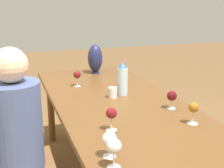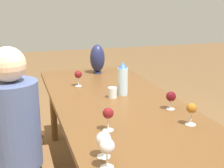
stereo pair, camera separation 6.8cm
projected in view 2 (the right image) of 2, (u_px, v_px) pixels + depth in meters
The scene contains 13 objects.
dining_table at pixel (115, 108), 2.41m from camera, with size 2.22×0.93×0.75m.
water_bottle at pixel (123, 79), 2.47m from camera, with size 0.08×0.08×0.27m.
water_tumbler at pixel (113, 93), 2.41m from camera, with size 0.07×0.07×0.08m.
vase at pixel (97, 58), 3.18m from camera, with size 0.15×0.15×0.30m.
wine_glass_0 at pixel (171, 97), 2.15m from camera, with size 0.07×0.07×0.13m.
wine_glass_1 at pixel (108, 114), 1.80m from camera, with size 0.07×0.07×0.14m.
wine_glass_2 at pixel (104, 140), 1.50m from camera, with size 0.08×0.08×0.13m.
wine_glass_3 at pixel (107, 147), 1.40m from camera, with size 0.07×0.07×0.14m.
wine_glass_4 at pixel (78, 75), 2.72m from camera, with size 0.07×0.07×0.14m.
wine_glass_5 at pixel (192, 109), 1.88m from camera, with size 0.07×0.07×0.14m.
chair_near at pixel (4, 159), 1.95m from camera, with size 0.44×0.44×0.99m.
chair_far at pixel (6, 119), 2.59m from camera, with size 0.44×0.44×0.99m.
person_near at pixel (17, 137), 1.93m from camera, with size 0.33×0.33×1.23m.
Camera 2 is at (-2.16, 0.70, 1.50)m, focal length 50.00 mm.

